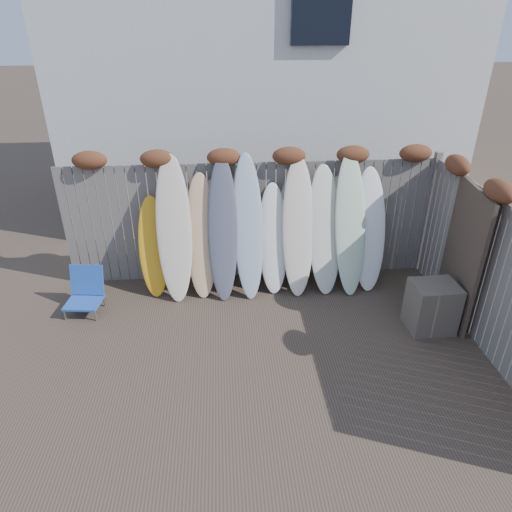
{
  "coord_description": "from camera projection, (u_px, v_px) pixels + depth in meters",
  "views": [
    {
      "loc": [
        -0.45,
        -4.47,
        4.03
      ],
      "look_at": [
        0.0,
        1.2,
        1.0
      ],
      "focal_mm": 32.0,
      "sensor_mm": 36.0,
      "label": 1
    }
  ],
  "objects": [
    {
      "name": "ground",
      "position": [
        263.0,
        368.0,
        5.86
      ],
      "size": [
        80.0,
        80.0,
        0.0
      ],
      "primitive_type": "plane",
      "color": "#493A2D"
    },
    {
      "name": "back_fence",
      "position": [
        254.0,
        212.0,
        7.41
      ],
      "size": [
        6.05,
        0.28,
        2.24
      ],
      "color": "slate",
      "rests_on": "ground"
    },
    {
      "name": "right_fence",
      "position": [
        498.0,
        272.0,
        5.75
      ],
      "size": [
        0.28,
        4.4,
        2.24
      ],
      "color": "slate",
      "rests_on": "ground"
    },
    {
      "name": "house",
      "position": [
        260.0,
        56.0,
        10.11
      ],
      "size": [
        8.5,
        5.5,
        6.33
      ],
      "color": "silver",
      "rests_on": "ground"
    },
    {
      "name": "beach_chair",
      "position": [
        85.0,
        291.0,
        6.9
      ],
      "size": [
        0.57,
        0.6,
        0.68
      ],
      "color": "blue",
      "rests_on": "ground"
    },
    {
      "name": "wooden_crate",
      "position": [
        432.0,
        307.0,
        6.46
      ],
      "size": [
        0.64,
        0.54,
        0.72
      ],
      "primitive_type": "cube",
      "rotation": [
        0.0,
        0.0,
        0.04
      ],
      "color": "#705D54",
      "rests_on": "ground"
    },
    {
      "name": "lattice_panel",
      "position": [
        461.0,
        254.0,
        6.49
      ],
      "size": [
        0.25,
        1.33,
        2.0
      ],
      "primitive_type": "cube",
      "rotation": [
        0.0,
        0.0,
        -0.15
      ],
      "color": "brown",
      "rests_on": "ground"
    },
    {
      "name": "surfboard_0",
      "position": [
        153.0,
        247.0,
        7.18
      ],
      "size": [
        0.47,
        0.58,
        1.56
      ],
      "primitive_type": "ellipsoid",
      "rotation": [
        -0.31,
        0.0,
        0.02
      ],
      "color": "#F9A819",
      "rests_on": "ground"
    },
    {
      "name": "surfboard_1",
      "position": [
        174.0,
        230.0,
        6.99
      ],
      "size": [
        0.56,
        0.79,
        2.2
      ],
      "primitive_type": "ellipsoid",
      "rotation": [
        -0.31,
        0.0,
        0.03
      ],
      "color": "beige",
      "rests_on": "ground"
    },
    {
      "name": "surfboard_2",
      "position": [
        201.0,
        237.0,
        7.11
      ],
      "size": [
        0.51,
        0.69,
        1.91
      ],
      "primitive_type": "ellipsoid",
      "rotation": [
        -0.31,
        0.0,
        -0.03
      ],
      "color": "#D9A581",
      "rests_on": "ground"
    },
    {
      "name": "surfboard_3",
      "position": [
        223.0,
        230.0,
        7.02
      ],
      "size": [
        0.5,
        0.79,
        2.16
      ],
      "primitive_type": "ellipsoid",
      "rotation": [
        -0.31,
        0.0,
        -0.05
      ],
      "color": "#535666",
      "rests_on": "ground"
    },
    {
      "name": "surfboard_4",
      "position": [
        248.0,
        228.0,
        7.06
      ],
      "size": [
        0.5,
        0.79,
        2.2
      ],
      "primitive_type": "ellipsoid",
      "rotation": [
        -0.31,
        0.0,
        0.05
      ],
      "color": "#9EB2C6",
      "rests_on": "ground"
    },
    {
      "name": "surfboard_5",
      "position": [
        273.0,
        239.0,
        7.25
      ],
      "size": [
        0.47,
        0.62,
        1.72
      ],
      "primitive_type": "ellipsoid",
      "rotation": [
        -0.31,
        0.0,
        0.0
      ],
      "color": "white",
      "rests_on": "ground"
    },
    {
      "name": "surfboard_6",
      "position": [
        298.0,
        228.0,
        7.15
      ],
      "size": [
        0.53,
        0.77,
        2.12
      ],
      "primitive_type": "ellipsoid",
      "rotation": [
        -0.31,
        0.0,
        -0.04
      ],
      "color": "white",
      "rests_on": "ground"
    },
    {
      "name": "surfboard_7",
      "position": [
        325.0,
        231.0,
        7.2
      ],
      "size": [
        0.59,
        0.75,
        2.0
      ],
      "primitive_type": "ellipsoid",
      "rotation": [
        -0.31,
        0.0,
        0.09
      ],
      "color": "silver",
      "rests_on": "ground"
    },
    {
      "name": "surfboard_8",
      "position": [
        350.0,
        225.0,
        7.16
      ],
      "size": [
        0.53,
        0.79,
        2.19
      ],
      "primitive_type": "ellipsoid",
      "rotation": [
        -0.31,
        0.0,
        0.05
      ],
      "color": "silver",
      "rests_on": "ground"
    },
    {
      "name": "surfboard_9",
      "position": [
        369.0,
        230.0,
        7.3
      ],
      "size": [
        0.53,
        0.69,
        1.93
      ],
      "primitive_type": "ellipsoid",
      "rotation": [
        -0.31,
        0.0,
        0.0
      ],
      "color": "white",
      "rests_on": "ground"
    }
  ]
}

